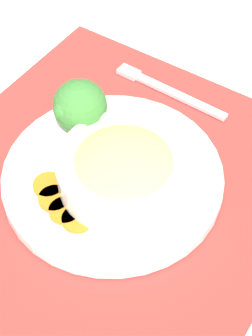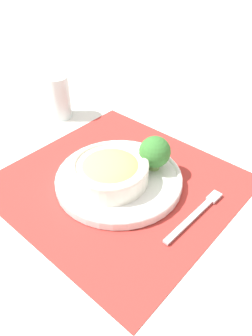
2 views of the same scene
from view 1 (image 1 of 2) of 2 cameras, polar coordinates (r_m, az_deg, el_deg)
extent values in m
plane|color=white|center=(0.72, -1.34, -1.54)|extent=(4.00, 4.00, 0.00)
cube|color=#B2332D|center=(0.72, -1.34, -1.44)|extent=(0.52, 0.50, 0.00)
cylinder|color=white|center=(0.71, -1.35, -0.94)|extent=(0.28, 0.28, 0.02)
torus|color=white|center=(0.70, -1.37, -0.54)|extent=(0.28, 0.28, 0.01)
cylinder|color=silver|center=(0.68, -0.23, -0.41)|extent=(0.16, 0.16, 0.04)
torus|color=silver|center=(0.66, -0.23, 0.76)|extent=(0.16, 0.16, 0.01)
ellipsoid|color=#EAC66B|center=(0.67, -0.23, 0.17)|extent=(0.13, 0.13, 0.05)
cylinder|color=#759E51|center=(0.75, -4.52, 4.32)|extent=(0.03, 0.03, 0.02)
sphere|color=#387A33|center=(0.72, -4.69, 6.29)|extent=(0.07, 0.07, 0.07)
sphere|color=#387A33|center=(0.71, -6.15, 5.87)|extent=(0.03, 0.03, 0.03)
sphere|color=#387A33|center=(0.73, -3.50, 7.15)|extent=(0.03, 0.03, 0.03)
cylinder|color=orange|center=(0.70, -7.88, -1.73)|extent=(0.04, 0.04, 0.01)
cylinder|color=orange|center=(0.68, -7.30, -3.11)|extent=(0.04, 0.04, 0.01)
cylinder|color=orange|center=(0.67, -6.23, -4.32)|extent=(0.04, 0.04, 0.01)
cylinder|color=orange|center=(0.66, -4.73, -5.26)|extent=(0.04, 0.04, 0.01)
cube|color=silver|center=(0.83, 4.67, 7.67)|extent=(0.03, 0.18, 0.01)
cube|color=silver|center=(0.86, 0.29, 9.71)|extent=(0.02, 0.03, 0.01)
camera|label=2|loc=(0.75, 52.52, 28.73)|focal=35.00mm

